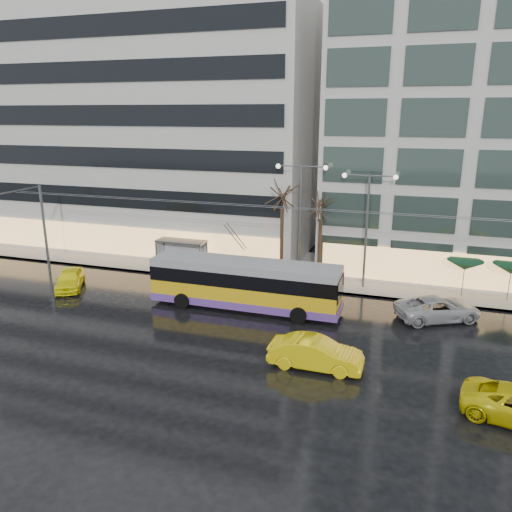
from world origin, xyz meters
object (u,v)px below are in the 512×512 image
at_px(bus_shelter, 178,248).
at_px(street_lamp_near, 301,207).
at_px(trolleybus, 245,286).
at_px(taxi_a, 70,279).

distance_m(bus_shelter, street_lamp_near, 11.14).
distance_m(trolleybus, taxi_a, 13.97).
xyz_separation_m(street_lamp_near, taxi_a, (-16.17, -6.89, -5.23)).
bearing_deg(bus_shelter, trolleybus, -38.24).
bearing_deg(trolleybus, taxi_a, -178.56).
height_order(street_lamp_near, taxi_a, street_lamp_near).
distance_m(trolleybus, bus_shelter, 10.38).
relative_size(street_lamp_near, taxi_a, 2.03).
xyz_separation_m(trolleybus, bus_shelter, (-8.15, 6.42, 0.33)).
relative_size(bus_shelter, taxi_a, 0.94).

